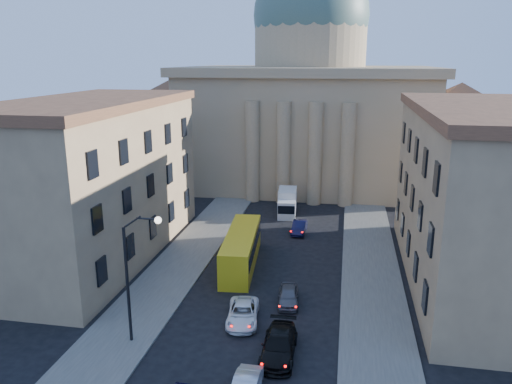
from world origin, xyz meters
TOP-DOWN VIEW (x-y plane):
  - sidewalk_left at (-8.50, 18.00)m, footprint 5.00×60.00m
  - sidewalk_right at (8.50, 18.00)m, footprint 5.00×60.00m
  - church at (0.00, 55.47)m, footprint 68.02×28.76m
  - building_left at (-17.00, 22.00)m, footprint 11.60×26.60m
  - building_right at (17.00, 22.00)m, footprint 11.60×26.60m
  - street_lamp at (-6.97, 8.00)m, footprint 2.62×0.44m
  - car_left_mid at (-0.80, 11.91)m, footprint 2.74×4.89m
  - car_right_mid at (2.30, 8.19)m, footprint 2.17×5.17m
  - car_right_far at (2.05, 15.22)m, footprint 1.88×3.91m
  - car_right_distant at (1.29, 31.31)m, footprint 1.46×3.96m
  - city_bus at (-3.00, 21.70)m, footprint 3.43×11.15m
  - box_truck at (-0.81, 37.77)m, footprint 2.50×5.45m

SIDE VIEW (x-z plane):
  - sidewalk_left at x=-8.50m, z-range 0.00..0.15m
  - sidewalk_right at x=8.50m, z-range 0.00..0.15m
  - car_right_far at x=2.05m, z-range 0.00..1.29m
  - car_left_mid at x=-0.80m, z-range 0.00..1.29m
  - car_right_distant at x=1.29m, z-range 0.00..1.29m
  - car_right_mid at x=2.30m, z-range 0.00..1.49m
  - box_truck at x=-0.81m, z-range -0.08..2.84m
  - city_bus at x=-3.00m, z-range 0.12..3.21m
  - street_lamp at x=-6.97m, z-range 0.87..9.70m
  - building_left at x=-17.00m, z-range 0.07..14.77m
  - building_right at x=17.00m, z-range 0.07..14.77m
  - church at x=0.00m, z-range -6.42..30.18m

